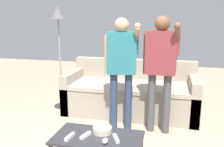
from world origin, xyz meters
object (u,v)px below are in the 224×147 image
(player_center, at_px, (121,61))
(game_remote_wand_spare, at_px, (70,137))
(game_remote_wand_near, at_px, (116,138))
(snack_bowl, at_px, (102,130))
(floor_lamp, at_px, (58,20))
(game_remote_wand_far, at_px, (86,135))
(game_remote_nunchuk, at_px, (105,141))
(coffee_table, at_px, (98,142))
(player_right, at_px, (161,61))
(couch, at_px, (131,94))

(player_center, relative_size, game_remote_wand_spare, 9.86)
(game_remote_wand_near, bearing_deg, snack_bowl, 144.60)
(floor_lamp, height_order, game_remote_wand_far, floor_lamp)
(game_remote_nunchuk, bearing_deg, floor_lamp, 125.91)
(coffee_table, bearing_deg, floor_lamp, 125.31)
(coffee_table, height_order, game_remote_wand_far, game_remote_wand_far)
(game_remote_nunchuk, distance_m, game_remote_wand_spare, 0.37)
(game_remote_nunchuk, bearing_deg, player_right, 69.95)
(player_right, xyz_separation_m, game_remote_wand_near, (-0.36, -1.13, -0.59))
(game_remote_wand_spare, bearing_deg, couch, 80.59)
(couch, relative_size, game_remote_wand_near, 14.07)
(game_remote_wand_near, bearing_deg, couch, 94.69)
(couch, distance_m, player_right, 1.09)
(couch, distance_m, game_remote_wand_near, 1.80)
(player_right, height_order, game_remote_wand_near, player_right)
(coffee_table, height_order, game_remote_wand_spare, game_remote_wand_spare)
(coffee_table, xyz_separation_m, player_right, (0.55, 1.10, 0.66))
(couch, bearing_deg, game_remote_wand_far, -95.25)
(snack_bowl, xyz_separation_m, game_remote_wand_spare, (-0.28, -0.20, -0.01))
(player_center, bearing_deg, game_remote_wand_spare, -103.57)
(game_remote_nunchuk, height_order, floor_lamp, floor_lamp)
(player_center, bearing_deg, snack_bowl, -89.96)
(game_remote_wand_spare, bearing_deg, coffee_table, 20.40)
(player_center, bearing_deg, game_remote_nunchuk, -85.73)
(couch, distance_m, game_remote_wand_spare, 1.90)
(game_remote_wand_far, bearing_deg, snack_bowl, 43.75)
(couch, distance_m, game_remote_wand_far, 1.81)
(player_center, relative_size, game_remote_wand_far, 10.21)
(floor_lamp, bearing_deg, game_remote_wand_far, -57.93)
(couch, height_order, coffee_table, couch)
(snack_bowl, relative_size, game_remote_wand_far, 1.28)
(coffee_table, relative_size, game_remote_wand_far, 5.81)
(game_remote_nunchuk, bearing_deg, game_remote_wand_far, 161.07)
(snack_bowl, distance_m, player_center, 1.12)
(player_center, bearing_deg, couch, 87.74)
(floor_lamp, relative_size, game_remote_wand_far, 11.47)
(game_remote_nunchuk, xyz_separation_m, player_center, (-0.09, 1.18, 0.57))
(game_remote_wand_near, distance_m, game_remote_wand_spare, 0.46)
(player_center, distance_m, player_right, 0.53)
(game_remote_wand_far, bearing_deg, coffee_table, 15.09)
(game_remote_nunchuk, bearing_deg, game_remote_wand_spare, 178.19)
(couch, height_order, floor_lamp, floor_lamp)
(game_remote_wand_spare, bearing_deg, player_right, 55.91)
(couch, height_order, game_remote_nunchuk, couch)
(couch, height_order, player_center, player_center)
(player_center, height_order, player_right, player_right)
(player_center, distance_m, game_remote_wand_spare, 1.33)
(coffee_table, relative_size, floor_lamp, 0.51)
(couch, relative_size, game_remote_wand_far, 13.97)
(game_remote_nunchuk, bearing_deg, game_remote_wand_near, 44.85)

